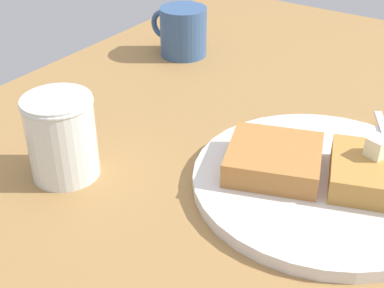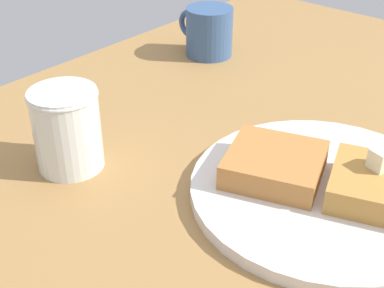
# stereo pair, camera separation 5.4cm
# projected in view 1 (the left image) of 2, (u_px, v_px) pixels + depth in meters

# --- Properties ---
(table_surface) EXTENTS (0.98, 0.98, 0.03)m
(table_surface) POSITION_uv_depth(u_px,v_px,m) (359.00, 174.00, 0.60)
(table_surface) COLOR olive
(table_surface) RESTS_ON ground
(plate) EXTENTS (0.27, 0.27, 0.01)m
(plate) POSITION_uv_depth(u_px,v_px,m) (323.00, 181.00, 0.55)
(plate) COLOR silver
(plate) RESTS_ON table_surface
(toast_slice_left) EXTENTS (0.12, 0.12, 0.03)m
(toast_slice_left) POSITION_uv_depth(u_px,v_px,m) (379.00, 174.00, 0.53)
(toast_slice_left) COLOR #B37F3A
(toast_slice_left) RESTS_ON plate
(toast_slice_middle) EXTENTS (0.12, 0.12, 0.03)m
(toast_slice_middle) POSITION_uv_depth(u_px,v_px,m) (274.00, 159.00, 0.55)
(toast_slice_middle) COLOR #B17238
(toast_slice_middle) RESTS_ON plate
(butter_pat_primary) EXTENTS (0.02, 0.02, 0.02)m
(butter_pat_primary) POSITION_uv_depth(u_px,v_px,m) (378.00, 147.00, 0.53)
(butter_pat_primary) COLOR #F3F0C9
(butter_pat_primary) RESTS_ON toast_slice_left
(syrup_jar) EXTENTS (0.07, 0.07, 0.09)m
(syrup_jar) POSITION_uv_depth(u_px,v_px,m) (62.00, 139.00, 0.55)
(syrup_jar) COLOR #4A1A08
(syrup_jar) RESTS_ON table_surface
(coffee_mug) EXTENTS (0.10, 0.07, 0.08)m
(coffee_mug) POSITION_uv_depth(u_px,v_px,m) (182.00, 31.00, 0.84)
(coffee_mug) COLOR #365787
(coffee_mug) RESTS_ON table_surface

